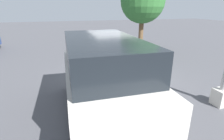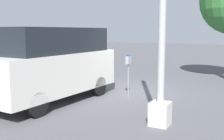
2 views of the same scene
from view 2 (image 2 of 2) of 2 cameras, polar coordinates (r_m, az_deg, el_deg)
The scene contains 5 objects.
ground_plane at distance 10.30m, azimuth 2.41°, elevation -4.31°, with size 80.00×80.00×0.00m, color #4C4C51.
parking_meter_near at distance 9.21m, azimuth 3.35°, elevation 0.96°, with size 0.21×0.13×1.44m.
lamp_post at distance 6.41m, azimuth 10.06°, elevation 4.98°, with size 0.44×0.44×5.55m.
parked_van at distance 8.90m, azimuth -12.58°, elevation 1.51°, with size 4.66×2.19×2.29m.
car_distant at distance 20.58m, azimuth -8.04°, elevation 3.84°, with size 4.03×2.02×1.41m.
Camera 2 is at (9.06, 4.38, 2.18)m, focal length 45.00 mm.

